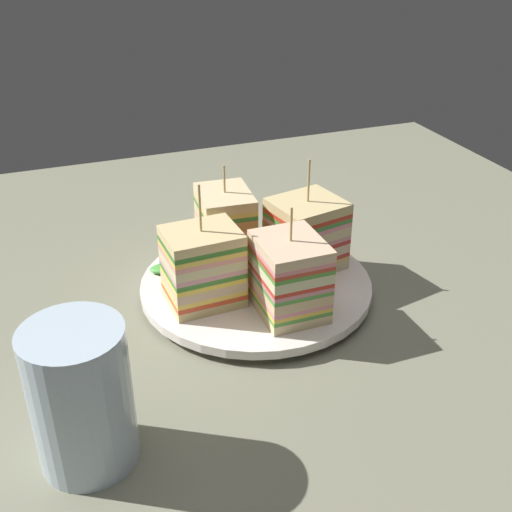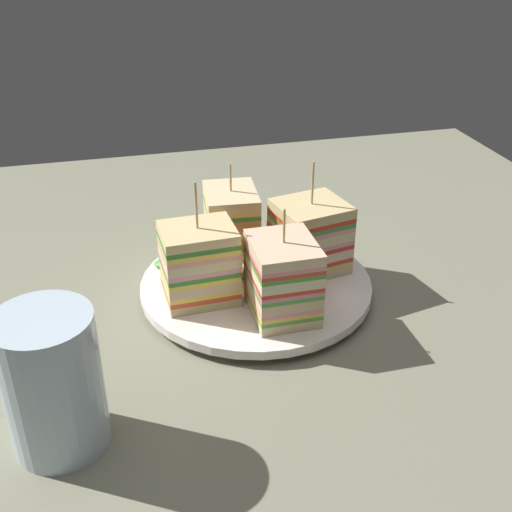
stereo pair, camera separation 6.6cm
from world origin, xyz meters
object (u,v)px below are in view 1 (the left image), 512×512
Objects in this scene: plate at (256,286)px; sandwich_wedge_0 at (226,225)px; sandwich_wedge_1 at (203,267)px; sandwich_wedge_2 at (289,276)px; spoon at (200,237)px; drinking_glass at (83,406)px; sandwich_wedge_3 at (306,234)px; chip_pile at (246,269)px.

plate is 2.24× the size of sandwich_wedge_0.
sandwich_wedge_1 is 1.13× the size of sandwich_wedge_2.
drinking_glass is (-30.74, 17.63, 4.53)cm from spoon.
plate is 7.79cm from sandwich_wedge_3.
sandwich_wedge_0 is 8.97cm from sandwich_wedge_3.
spoon is 35.72cm from drinking_glass.
sandwich_wedge_1 is at bearing 57.27° from sandwich_wedge_2.
chip_pile is at bearing 10.87° from sandwich_wedge_0.
sandwich_wedge_2 is at bearing 24.40° from spoon.
spoon is at bearing -68.28° from sandwich_wedge_3.
sandwich_wedge_0 is at bearing 10.15° from sandwich_wedge_2.
sandwich_wedge_0 is at bearing 22.20° from spoon.
plate reaches higher than spoon.
plate is 2.19× the size of sandwich_wedge_2.
sandwich_wedge_0 is 0.87× the size of sandwich_wedge_1.
sandwich_wedge_0 is at bearing 11.00° from plate.
sandwich_wedge_3 is at bearing -34.50° from sandwich_wedge_2.
sandwich_wedge_0 is 0.83× the size of spoon.
sandwich_wedge_3 is (1.29, -6.24, 4.48)cm from plate.
sandwich_wedge_0 reaches higher than drinking_glass.
sandwich_wedge_0 is 0.98× the size of sandwich_wedge_2.
sandwich_wedge_2 is 9.22cm from sandwich_wedge_3.
sandwich_wedge_1 is 1.02× the size of sandwich_wedge_3.
sandwich_wedge_3 reaches higher than chip_pile.
sandwich_wedge_1 reaches higher than sandwich_wedge_2.
drinking_glass is at bearing -34.07° from sandwich_wedge_0.
spoon is (12.79, 8.35, -5.11)cm from sandwich_wedge_3.
sandwich_wedge_3 is 1.53× the size of chip_pile.
spoon is at bearing -29.84° from drinking_glass.
sandwich_wedge_1 is 1.57× the size of chip_pile.
chip_pile is at bearing 24.90° from sandwich_wedge_1.
sandwich_wedge_3 is 7.52cm from chip_pile.
sandwich_wedge_2 reaches higher than spoon.
sandwich_wedge_0 is 0.94× the size of drinking_glass.
plate is 1.94× the size of sandwich_wedge_1.
spoon is 1.14× the size of drinking_glass.
sandwich_wedge_3 is 31.58cm from drinking_glass.
spoon is at bearing 8.52° from plate.
sandwich_wedge_1 is 17.08cm from spoon.
sandwich_wedge_0 is 5.93cm from chip_pile.
sandwich_wedge_3 is (-4.97, -7.46, -0.08)cm from sandwich_wedge_0.
drinking_glass is at bearing 116.62° from sandwich_wedge_2.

